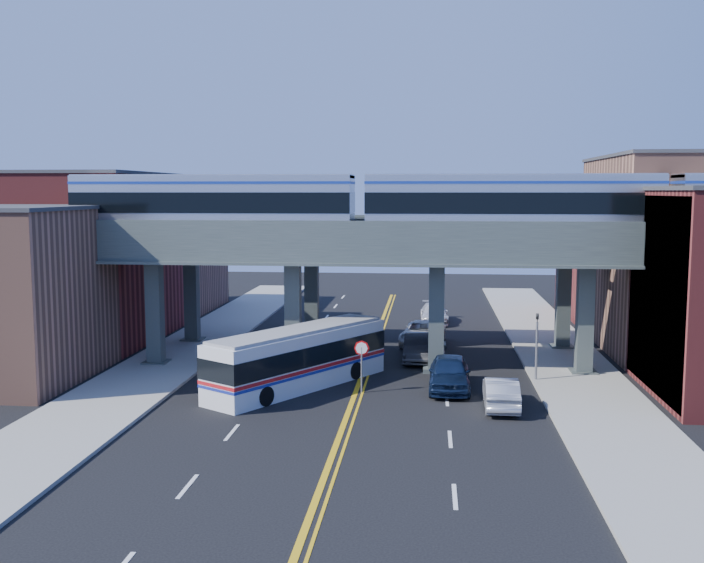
{
  "coord_description": "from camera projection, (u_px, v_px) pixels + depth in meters",
  "views": [
    {
      "loc": [
        3.58,
        -34.91,
        9.97
      ],
      "look_at": [
        -0.52,
        6.44,
        5.16
      ],
      "focal_mm": 40.0,
      "sensor_mm": 36.0,
      "label": 1
    }
  ],
  "objects": [
    {
      "name": "ground",
      "position": [
        349.0,
        409.0,
        36.0
      ],
      "size": [
        120.0,
        120.0,
        0.0
      ],
      "primitive_type": "plane",
      "color": "black",
      "rests_on": "ground"
    },
    {
      "name": "sidewalk_west",
      "position": [
        176.0,
        357.0,
        47.01
      ],
      "size": [
        5.0,
        70.0,
        0.16
      ],
      "primitive_type": "cube",
      "color": "gray",
      "rests_on": "ground"
    },
    {
      "name": "sidewalk_east",
      "position": [
        567.0,
        365.0,
        44.75
      ],
      "size": [
        5.0,
        70.0,
        0.16
      ],
      "primitive_type": "cube",
      "color": "gray",
      "rests_on": "ground"
    },
    {
      "name": "building_west_a",
      "position": [
        8.0,
        295.0,
        41.25
      ],
      "size": [
        8.0,
        10.0,
        9.0
      ],
      "primitive_type": "cube",
      "color": "#93604C",
      "rests_on": "ground"
    },
    {
      "name": "building_west_b",
      "position": [
        102.0,
        257.0,
        53.0
      ],
      "size": [
        8.0,
        14.0,
        11.0
      ],
      "primitive_type": "cube",
      "color": "maroon",
      "rests_on": "ground"
    },
    {
      "name": "building_west_c",
      "position": [
        166.0,
        262.0,
        66.02
      ],
      "size": [
        8.0,
        10.0,
        8.0
      ],
      "primitive_type": "cube",
      "color": "#93604C",
      "rests_on": "ground"
    },
    {
      "name": "building_east_b",
      "position": [
        667.0,
        254.0,
        49.32
      ],
      "size": [
        8.0,
        14.0,
        12.0
      ],
      "primitive_type": "cube",
      "color": "#93604C",
      "rests_on": "ground"
    },
    {
      "name": "building_east_c",
      "position": [
        617.0,
        260.0,
        62.34
      ],
      "size": [
        8.0,
        10.0,
        9.0
      ],
      "primitive_type": "cube",
      "color": "maroon",
      "rests_on": "ground"
    },
    {
      "name": "mural_panel",
      "position": [
        656.0,
        299.0,
        37.99
      ],
      "size": [
        0.1,
        9.5,
        9.5
      ],
      "primitive_type": "cube",
      "color": "#29A4B5",
      "rests_on": "ground"
    },
    {
      "name": "elevated_viaduct_near",
      "position": [
        364.0,
        255.0,
        43.17
      ],
      "size": [
        52.0,
        3.6,
        7.4
      ],
      "color": "#3E4846",
      "rests_on": "ground"
    },
    {
      "name": "elevated_viaduct_far",
      "position": [
        373.0,
        246.0,
        50.09
      ],
      "size": [
        52.0,
        3.6,
        7.4
      ],
      "color": "#3E4846",
      "rests_on": "ground"
    },
    {
      "name": "transit_train",
      "position": [
        511.0,
        203.0,
        42.07
      ],
      "size": [
        48.13,
        3.02,
        3.52
      ],
      "color": "black",
      "rests_on": "elevated_viaduct_near"
    },
    {
      "name": "stop_sign",
      "position": [
        362.0,
        358.0,
        38.74
      ],
      "size": [
        0.76,
        0.09,
        2.63
      ],
      "color": "slate",
      "rests_on": "ground"
    },
    {
      "name": "traffic_signal",
      "position": [
        537.0,
        339.0,
        40.77
      ],
      "size": [
        0.15,
        0.18,
        4.1
      ],
      "color": "slate",
      "rests_on": "ground"
    },
    {
      "name": "transit_bus",
      "position": [
        299.0,
        359.0,
        39.82
      ],
      "size": [
        8.21,
        10.78,
        2.89
      ],
      "rotation": [
        0.0,
        0.0,
        0.99
      ],
      "color": "silver",
      "rests_on": "ground"
    },
    {
      "name": "car_lane_a",
      "position": [
        449.0,
        373.0,
        39.4
      ],
      "size": [
        2.14,
        5.12,
        1.73
      ],
      "primitive_type": "imported",
      "rotation": [
        0.0,
        0.0,
        -0.02
      ],
      "color": "#0E1B36",
      "rests_on": "ground"
    },
    {
      "name": "car_lane_b",
      "position": [
        419.0,
        347.0,
        46.22
      ],
      "size": [
        1.77,
        4.86,
        1.59
      ],
      "primitive_type": "imported",
      "rotation": [
        0.0,
        0.0,
        -0.02
      ],
      "color": "#323235",
      "rests_on": "ground"
    },
    {
      "name": "car_lane_c",
      "position": [
        423.0,
        333.0,
        50.98
      ],
      "size": [
        3.18,
        5.75,
        1.52
      ],
      "primitive_type": "imported",
      "rotation": [
        0.0,
        0.0,
        -0.12
      ],
      "color": "silver",
      "rests_on": "ground"
    },
    {
      "name": "car_lane_d",
      "position": [
        434.0,
        313.0,
        59.5
      ],
      "size": [
        2.16,
        5.03,
        1.44
      ],
      "primitive_type": "imported",
      "rotation": [
        0.0,
        0.0,
        0.03
      ],
      "color": "silver",
      "rests_on": "ground"
    },
    {
      "name": "car_parked_curb",
      "position": [
        501.0,
        393.0,
        36.12
      ],
      "size": [
        1.61,
        4.38,
        1.43
      ],
      "primitive_type": "imported",
      "rotation": [
        0.0,
        0.0,
        3.12
      ],
      "color": "#9FA0A4",
      "rests_on": "ground"
    }
  ]
}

